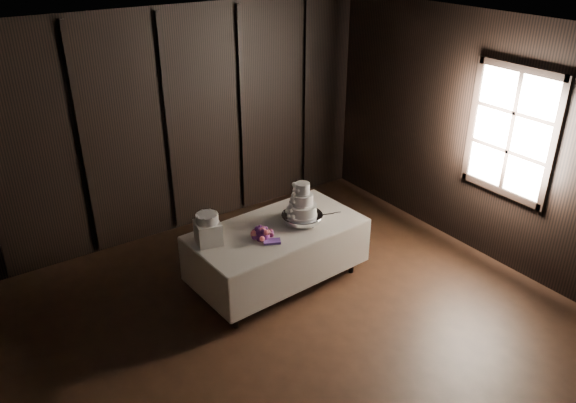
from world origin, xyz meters
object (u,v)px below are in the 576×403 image
Objects in this scene: display_table at (277,253)px; bouquet at (262,234)px; box_pedestal at (208,233)px; small_cake at (207,218)px; wedding_cake at (301,204)px; cake_stand at (302,218)px.

display_table is 5.19× the size of bouquet.
box_pedestal reaches higher than bouquet.
small_cake is at bearing 0.00° from box_pedestal.
small_cake is (-0.80, 0.14, 0.64)m from display_table.
wedding_cake is at bearing -10.55° from box_pedestal.
wedding_cake is 1.54× the size of box_pedestal.
small_cake is (-0.51, 0.27, 0.23)m from bouquet.
display_table is at bearing 169.06° from wedding_cake.
wedding_cake reaches higher than small_cake.
cake_stand is 1.21× the size of wedding_cake.
box_pedestal reaches higher than display_table.
cake_stand is at bearing -9.44° from small_cake.
box_pedestal is at bearing 166.14° from display_table.
bouquet is 1.64× the size of small_cake.
bouquet is 1.52× the size of box_pedestal.
small_cake is at bearing 170.56° from cake_stand.
small_cake reaches higher than cake_stand.
cake_stand is 0.61m from bouquet.
display_table is at bearing 24.62° from bouquet.
cake_stand is at bearing -11.33° from display_table.
cake_stand is 1.22× the size of bouquet.
cake_stand is 2.01× the size of small_cake.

